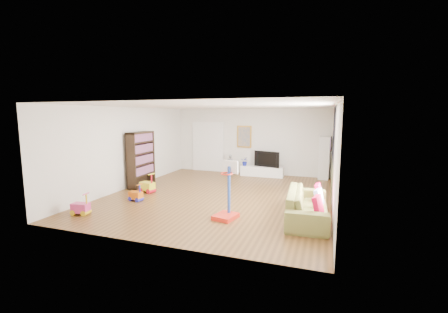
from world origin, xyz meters
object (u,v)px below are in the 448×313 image
(media_console, at_px, (262,171))
(bookshelf, at_px, (141,159))
(sofa, at_px, (308,205))
(basketball_hoop, at_px, (226,190))

(media_console, xyz_separation_m, bookshelf, (-3.62, -2.99, 0.74))
(bookshelf, height_order, sofa, bookshelf)
(bookshelf, relative_size, basketball_hoop, 1.36)
(media_console, relative_size, basketball_hoop, 1.24)
(bookshelf, xyz_separation_m, basketball_hoop, (3.85, -2.24, -0.25))
(sofa, distance_m, basketball_hoop, 1.97)
(media_console, height_order, basketball_hoop, basketball_hoop)
(media_console, bearing_deg, sofa, -65.29)
(bookshelf, distance_m, sofa, 5.93)
(media_console, bearing_deg, basketball_hoop, -86.94)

